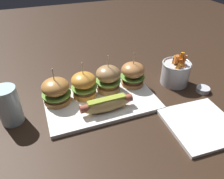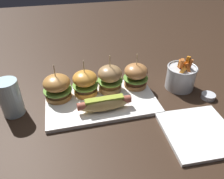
{
  "view_description": "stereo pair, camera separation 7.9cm",
  "coord_description": "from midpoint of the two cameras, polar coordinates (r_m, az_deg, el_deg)",
  "views": [
    {
      "loc": [
        -0.19,
        -0.61,
        0.51
      ],
      "look_at": [
        0.04,
        0.0,
        0.05
      ],
      "focal_mm": 35.2,
      "sensor_mm": 36.0,
      "label": 1
    },
    {
      "loc": [
        -0.11,
        -0.63,
        0.51
      ],
      "look_at": [
        0.04,
        0.0,
        0.05
      ],
      "focal_mm": 35.2,
      "sensor_mm": 36.0,
      "label": 2
    }
  ],
  "objects": [
    {
      "name": "ground_plane",
      "position": [
        0.82,
        0.04,
        -3.58
      ],
      "size": [
        3.0,
        3.0,
        0.0
      ],
      "primitive_type": "plane",
      "color": "black"
    },
    {
      "name": "platter_main",
      "position": [
        0.81,
        0.04,
        -3.2
      ],
      "size": [
        0.4,
        0.23,
        0.01
      ],
      "primitive_type": "cube",
      "color": "white",
      "rests_on": "ground"
    },
    {
      "name": "hot_dog",
      "position": [
        0.75,
        1.08,
        -3.78
      ],
      "size": [
        0.19,
        0.05,
        0.05
      ],
      "color": "#D8B367",
      "rests_on": "platter_main"
    },
    {
      "name": "slider_far_left",
      "position": [
        0.81,
        -11.35,
        0.59
      ],
      "size": [
        0.1,
        0.1,
        0.14
      ],
      "color": "#AF7538",
      "rests_on": "platter_main"
    },
    {
      "name": "slider_center_left",
      "position": [
        0.82,
        -4.25,
        1.67
      ],
      "size": [
        0.1,
        0.1,
        0.14
      ],
      "color": "#C98531",
      "rests_on": "platter_main"
    },
    {
      "name": "slider_center_right",
      "position": [
        0.83,
        2.2,
        2.86
      ],
      "size": [
        0.1,
        0.1,
        0.15
      ],
      "color": "#977248",
      "rests_on": "platter_main"
    },
    {
      "name": "slider_far_right",
      "position": [
        0.87,
        8.82,
        3.61
      ],
      "size": [
        0.1,
        0.1,
        0.14
      ],
      "color": "#A96F3D",
      "rests_on": "platter_main"
    },
    {
      "name": "fries_bucket",
      "position": [
        0.93,
        19.82,
        3.11
      ],
      "size": [
        0.12,
        0.12,
        0.14
      ],
      "color": "#B7BABF",
      "rests_on": "ground"
    },
    {
      "name": "sauce_ramekin",
      "position": [
        0.93,
        26.02,
        -1.64
      ],
      "size": [
        0.05,
        0.05,
        0.02
      ],
      "color": "#B7BABF",
      "rests_on": "ground"
    },
    {
      "name": "side_plate",
      "position": [
        0.76,
        24.44,
        -10.14
      ],
      "size": [
        0.22,
        0.22,
        0.01
      ],
      "primitive_type": "cube",
      "rotation": [
        0.0,
        0.0,
        -0.05
      ],
      "color": "white",
      "rests_on": "ground"
    },
    {
      "name": "water_glass",
      "position": [
        0.79,
        -22.4,
        -2.12
      ],
      "size": [
        0.07,
        0.07,
        0.13
      ],
      "primitive_type": "cylinder",
      "color": "silver",
      "rests_on": "ground"
    }
  ]
}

